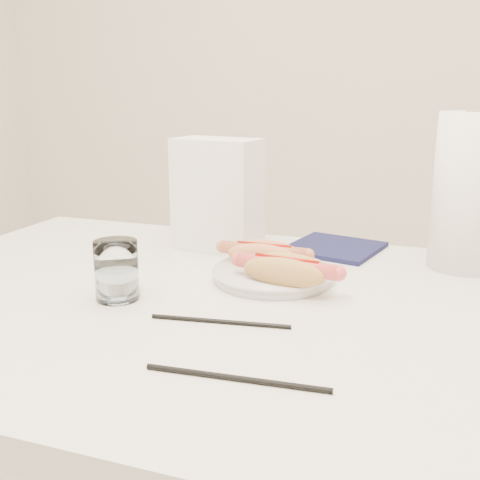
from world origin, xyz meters
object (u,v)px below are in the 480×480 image
(table, at_px, (229,336))
(hotdog_left, at_px, (264,254))
(hotdog_right, at_px, (287,270))
(paper_towel_roll, at_px, (469,192))
(plate, at_px, (273,276))
(napkin_box, at_px, (217,195))
(water_glass, at_px, (117,270))

(table, height_order, hotdog_left, hotdog_left)
(hotdog_right, height_order, paper_towel_roll, paper_towel_roll)
(plate, relative_size, hotdog_left, 1.27)
(napkin_box, bearing_deg, water_glass, -88.34)
(water_glass, distance_m, paper_towel_roll, 0.60)
(hotdog_left, relative_size, water_glass, 1.67)
(table, distance_m, water_glass, 0.20)
(plate, height_order, hotdog_right, hotdog_right)
(napkin_box, bearing_deg, paper_towel_roll, 13.05)
(hotdog_right, xyz_separation_m, water_glass, (-0.23, -0.11, 0.01))
(table, bearing_deg, plate, 70.94)
(table, xyz_separation_m, hotdog_left, (0.01, 0.13, 0.09))
(paper_towel_roll, bearing_deg, hotdog_left, -153.84)
(plate, distance_m, paper_towel_roll, 0.37)
(paper_towel_roll, bearing_deg, table, -138.74)
(napkin_box, bearing_deg, hotdog_right, -37.22)
(table, relative_size, plate, 6.24)
(table, distance_m, hotdog_left, 0.16)
(plate, distance_m, water_glass, 0.26)
(hotdog_right, height_order, water_glass, water_glass)
(water_glass, bearing_deg, paper_towel_roll, 35.07)
(plate, xyz_separation_m, water_glass, (-0.20, -0.16, 0.04))
(hotdog_right, bearing_deg, hotdog_left, 133.93)
(table, xyz_separation_m, plate, (0.04, 0.11, 0.07))
(plate, relative_size, hotdog_right, 1.16)
(paper_towel_roll, bearing_deg, hotdog_right, -137.69)
(plate, distance_m, napkin_box, 0.24)
(hotdog_right, distance_m, water_glass, 0.26)
(hotdog_right, relative_size, paper_towel_roll, 0.61)
(hotdog_left, bearing_deg, water_glass, -132.18)
(napkin_box, xyz_separation_m, paper_towel_roll, (0.45, 0.03, 0.03))
(hotdog_left, bearing_deg, hotdog_right, -51.95)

